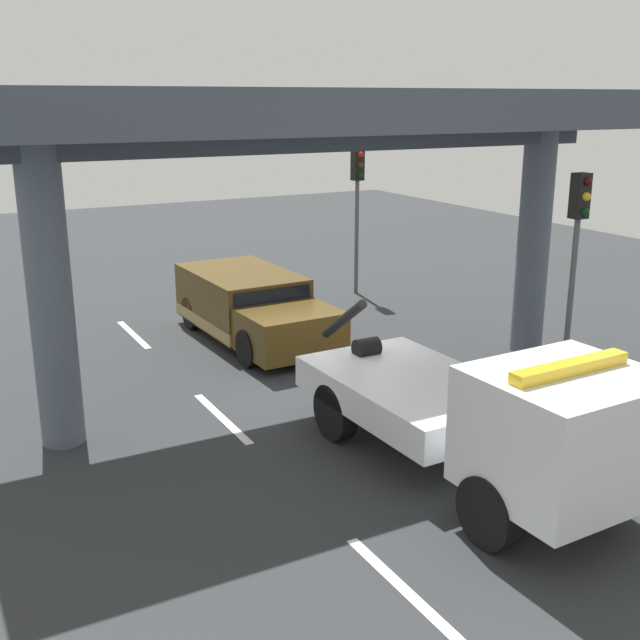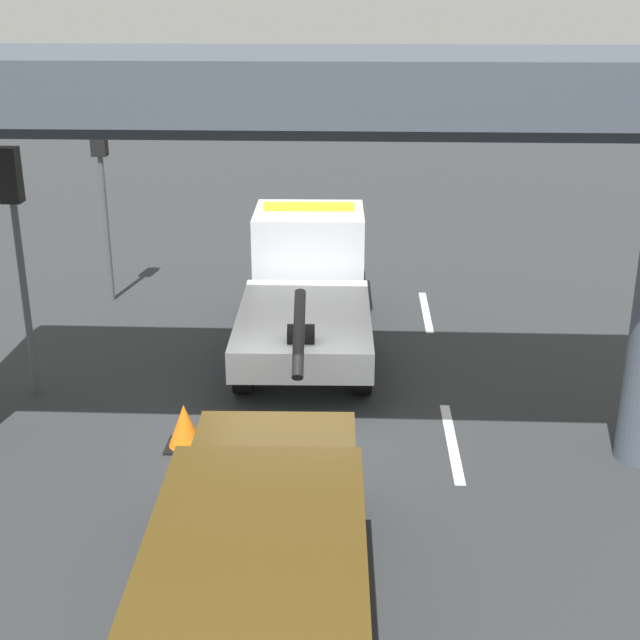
% 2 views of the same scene
% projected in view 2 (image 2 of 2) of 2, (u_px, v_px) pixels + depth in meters
% --- Properties ---
extents(ground_plane, '(60.00, 40.00, 0.10)m').
position_uv_depth(ground_plane, '(292.00, 441.00, 13.84)').
color(ground_plane, '#2D3033').
extents(lane_stripe_mid, '(2.60, 0.16, 0.01)m').
position_uv_depth(lane_stripe_mid, '(452.00, 442.00, 13.72)').
color(lane_stripe_mid, silver).
rests_on(lane_stripe_mid, ground).
extents(lane_stripe_east, '(2.60, 0.16, 0.01)m').
position_uv_depth(lane_stripe_east, '(426.00, 312.00, 19.33)').
color(lane_stripe_east, silver).
rests_on(lane_stripe_east, ground).
extents(tow_truck_white, '(7.28, 2.56, 2.46)m').
position_uv_depth(tow_truck_white, '(307.00, 280.00, 17.56)').
color(tow_truck_white, white).
rests_on(tow_truck_white, ground).
extents(towed_van_green, '(5.25, 2.34, 1.58)m').
position_uv_depth(towed_van_green, '(262.00, 563.00, 9.53)').
color(towed_van_green, '#4C3814').
rests_on(towed_van_green, ground).
extents(overpass_structure, '(3.60, 12.58, 5.89)m').
position_uv_depth(overpass_structure, '(286.00, 113.00, 11.71)').
color(overpass_structure, '#4C5666').
rests_on(overpass_structure, ground).
extents(traffic_light_far, '(0.39, 0.32, 4.31)m').
position_uv_depth(traffic_light_far, '(16.00, 218.00, 14.34)').
color(traffic_light_far, '#515456').
rests_on(traffic_light_far, ground).
extents(traffic_light_mid, '(0.39, 0.32, 4.20)m').
position_uv_depth(traffic_light_mid, '(101.00, 167.00, 19.05)').
color(traffic_light_mid, '#515456').
rests_on(traffic_light_mid, ground).
extents(traffic_cone_orange, '(0.60, 0.60, 0.71)m').
position_uv_depth(traffic_cone_orange, '(185.00, 427.00, 13.46)').
color(traffic_cone_orange, orange).
rests_on(traffic_cone_orange, ground).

